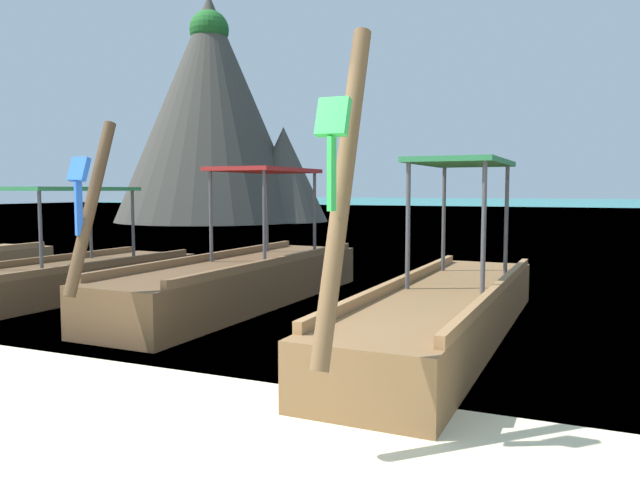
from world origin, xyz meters
TOP-DOWN VIEW (x-y plane):
  - ground at (0.00, 0.00)m, footprint 120.00×120.00m
  - sea_water at (0.00, 61.67)m, footprint 120.00×120.00m
  - longtail_boat_violet_ribbon at (-4.54, 3.55)m, footprint 1.63×6.46m
  - longtail_boat_blue_ribbon at (-1.68, 4.75)m, footprint 1.38×5.93m
  - longtail_boat_green_ribbon at (1.44, 3.83)m, footprint 1.26×6.27m
  - karst_rock at (-15.15, 24.95)m, footprint 11.03×9.96m

SIDE VIEW (x-z plane):
  - ground at x=0.00m, z-range 0.00..0.00m
  - sea_water at x=0.00m, z-range 0.00..0.00m
  - longtail_boat_violet_ribbon at x=-4.54m, z-range -0.99..1.60m
  - longtail_boat_green_ribbon at x=1.44m, z-range -1.01..1.71m
  - longtail_boat_blue_ribbon at x=-1.68m, z-range -0.81..1.54m
  - karst_rock at x=-15.15m, z-range -0.25..11.47m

